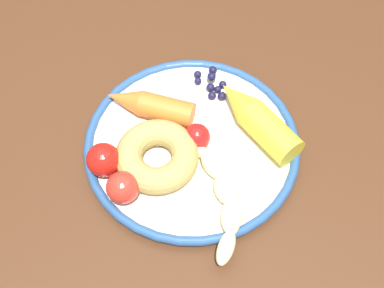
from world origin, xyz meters
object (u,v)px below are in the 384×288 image
(carrot_orange, at_px, (149,105))
(dining_table, at_px, (174,172))
(plate, at_px, (192,145))
(tomato_near, at_px, (104,160))
(banana, at_px, (220,191))
(donut, at_px, (158,156))
(tomato_far, at_px, (123,188))
(carrot_yellow, at_px, (256,119))
(tomato_mid, at_px, (197,137))
(blueberry_pile, at_px, (212,84))

(carrot_orange, bearing_deg, dining_table, 155.14)
(plate, distance_m, tomato_near, 0.12)
(plate, relative_size, banana, 1.78)
(donut, relative_size, tomato_far, 2.58)
(dining_table, distance_m, tomato_near, 0.17)
(carrot_orange, xyz_separation_m, carrot_yellow, (-0.14, -0.02, 0.00))
(carrot_yellow, distance_m, donut, 0.14)
(carrot_yellow, xyz_separation_m, tomato_mid, (0.07, 0.05, -0.00))
(dining_table, bearing_deg, tomato_near, 53.52)
(carrot_yellow, xyz_separation_m, tomato_far, (0.13, 0.15, -0.00))
(tomato_mid, relative_size, tomato_far, 0.85)
(tomato_mid, xyz_separation_m, tomato_far, (0.06, 0.10, 0.00))
(tomato_mid, bearing_deg, dining_table, -15.94)
(carrot_orange, xyz_separation_m, tomato_far, (-0.01, 0.13, 0.00))
(dining_table, relative_size, tomato_mid, 29.43)
(carrot_yellow, height_order, tomato_near, tomato_near)
(carrot_orange, bearing_deg, tomato_far, 95.56)
(carrot_orange, relative_size, donut, 1.14)
(plate, bearing_deg, blueberry_pile, -88.86)
(tomato_near, xyz_separation_m, tomato_mid, (-0.10, -0.07, -0.00))
(tomato_mid, bearing_deg, plate, 20.69)
(banana, xyz_separation_m, blueberry_pile, (0.06, -0.16, -0.00))
(banana, distance_m, blueberry_pile, 0.17)
(plate, distance_m, carrot_yellow, 0.09)
(donut, height_order, tomato_mid, same)
(plate, height_order, donut, donut)
(banana, xyz_separation_m, donut, (0.09, -0.02, 0.00))
(carrot_yellow, distance_m, blueberry_pile, 0.09)
(carrot_orange, relative_size, tomato_mid, 3.47)
(tomato_mid, bearing_deg, tomato_far, 57.55)
(donut, bearing_deg, blueberry_pile, -102.11)
(banana, relative_size, tomato_mid, 4.57)
(dining_table, bearing_deg, donut, 91.62)
(tomato_near, bearing_deg, dining_table, -126.48)
(carrot_yellow, relative_size, tomato_near, 3.16)
(dining_table, xyz_separation_m, tomato_mid, (-0.04, 0.01, 0.13))
(blueberry_pile, relative_size, tomato_near, 1.26)
(tomato_near, xyz_separation_m, tomato_far, (-0.04, 0.03, -0.00))
(carrot_yellow, bearing_deg, dining_table, 19.44)
(banana, relative_size, carrot_orange, 1.32)
(blueberry_pile, xyz_separation_m, tomato_far, (0.05, 0.19, 0.01))
(donut, xyz_separation_m, tomato_far, (0.03, 0.06, 0.00))
(blueberry_pile, distance_m, tomato_mid, 0.10)
(banana, relative_size, tomato_near, 3.66)
(carrot_orange, distance_m, tomato_far, 0.13)
(tomato_far, bearing_deg, dining_table, -102.30)
(blueberry_pile, height_order, tomato_mid, tomato_mid)
(carrot_orange, relative_size, tomato_near, 2.78)
(plate, relative_size, tomato_mid, 8.13)
(plate, xyz_separation_m, tomato_near, (0.09, 0.07, 0.02))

